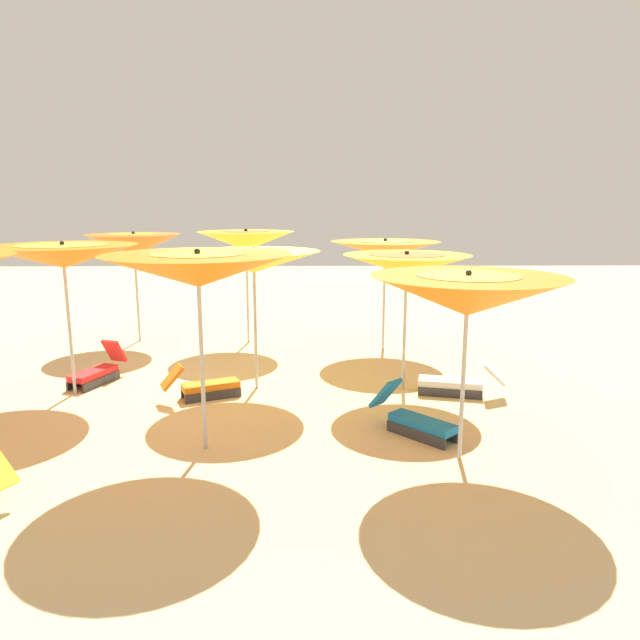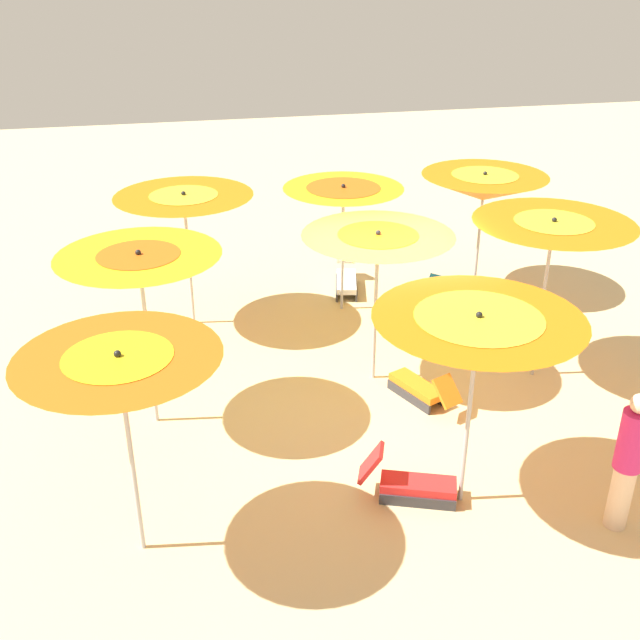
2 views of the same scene
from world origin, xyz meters
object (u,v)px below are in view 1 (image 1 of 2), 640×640
beach_umbrella_5 (407,264)px  lounger_4 (415,419)px  beach_umbrella_7 (246,241)px  lounger_0 (456,382)px  beach_umbrella_6 (134,244)px  lounger_2 (97,371)px  lounger_3 (205,386)px  beach_umbrella_8 (385,249)px  beach_umbrella_1 (198,270)px  beach_umbrella_2 (468,295)px  beach_umbrella_3 (63,256)px  beach_umbrella_4 (254,261)px

beach_umbrella_5 → lounger_4: (-0.14, -1.85, -1.81)m
beach_umbrella_7 → lounger_0: (3.62, -3.51, -1.99)m
lounger_4 → beach_umbrella_6: bearing=-179.5°
lounger_2 → lounger_3: lounger_2 is taller
beach_umbrella_8 → lounger_4: (-0.13, -4.40, -1.85)m
beach_umbrella_7 → lounger_3: size_ratio=2.02×
lounger_3 → lounger_4: (2.97, -1.47, 0.01)m
beach_umbrella_1 → beach_umbrella_2: 3.06m
lounger_2 → beach_umbrella_5: bearing=105.6°
beach_umbrella_8 → lounger_2: beach_umbrella_8 is taller
beach_umbrella_1 → beach_umbrella_3: size_ratio=1.02×
beach_umbrella_1 → beach_umbrella_4: beach_umbrella_1 is taller
beach_umbrella_3 → lounger_4: bearing=-18.7°
beach_umbrella_8 → beach_umbrella_5: bearing=-89.8°
beach_umbrella_8 → lounger_4: 4.78m
beach_umbrella_4 → beach_umbrella_5: beach_umbrella_4 is taller
beach_umbrella_2 → lounger_4: 1.91m
beach_umbrella_3 → beach_umbrella_8: beach_umbrella_3 is taller
beach_umbrella_8 → lounger_2: 5.78m
beach_umbrella_1 → beach_umbrella_5: 3.56m
beach_umbrella_2 → lounger_0: bearing=76.9°
beach_umbrella_1 → lounger_2: (-2.27, 2.65, -1.98)m
beach_umbrella_2 → beach_umbrella_6: bearing=132.5°
beach_umbrella_2 → beach_umbrella_8: size_ratio=0.97×
beach_umbrella_6 → beach_umbrella_5: bearing=-33.2°
lounger_0 → beach_umbrella_5: bearing=-6.1°
beach_umbrella_5 → beach_umbrella_1: bearing=-141.2°
beach_umbrella_1 → lounger_0: 4.52m
beach_umbrella_6 → beach_umbrella_8: 5.29m
beach_umbrella_7 → beach_umbrella_8: bearing=-13.4°
beach_umbrella_3 → lounger_4: beach_umbrella_3 is taller
beach_umbrella_4 → lounger_2: bearing=173.2°
beach_umbrella_6 → lounger_4: size_ratio=2.15×
beach_umbrella_4 → lounger_4: 3.49m
beach_umbrella_6 → beach_umbrella_3: bearing=-89.6°
beach_umbrella_2 → beach_umbrella_4: beach_umbrella_4 is taller
beach_umbrella_6 → beach_umbrella_8: bearing=-9.5°
lounger_0 → beach_umbrella_2: bearing=90.2°
lounger_3 → beach_umbrella_7: bearing=62.2°
beach_umbrella_3 → lounger_3: size_ratio=1.98×
beach_umbrella_6 → lounger_2: beach_umbrella_6 is taller
beach_umbrella_2 → lounger_4: (-0.39, 0.71, -1.73)m
beach_umbrella_1 → beach_umbrella_6: (-2.45, 5.65, -0.09)m
beach_umbrella_8 → lounger_3: beach_umbrella_8 is taller
beach_umbrella_4 → lounger_2: beach_umbrella_4 is taller
beach_umbrella_6 → lounger_0: 7.31m
beach_umbrella_3 → beach_umbrella_1: bearing=-40.8°
beach_umbrella_5 → lounger_3: 3.62m
beach_umbrella_6 → lounger_0: beach_umbrella_6 is taller
beach_umbrella_4 → beach_umbrella_8: beach_umbrella_4 is taller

